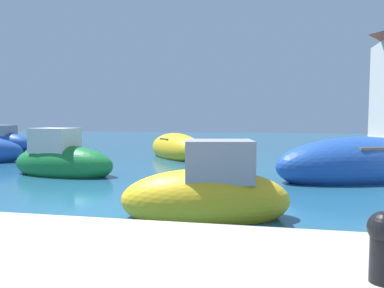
# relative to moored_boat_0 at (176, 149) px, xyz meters

# --- Properties ---
(ground) EXTENTS (80.00, 80.00, 0.00)m
(ground) POSITION_rel_moored_boat_0_xyz_m (0.70, -10.69, -0.43)
(ground) COLOR #1E5170
(quay_promenade) EXTENTS (44.00, 32.00, 0.50)m
(quay_promenade) POSITION_rel_moored_boat_0_xyz_m (5.02, -11.06, -0.18)
(quay_promenade) COLOR #ADA89E
(quay_promenade) RESTS_ON ground
(moored_boat_0) EXTENTS (4.33, 4.96, 1.54)m
(moored_boat_0) POSITION_rel_moored_boat_0_xyz_m (0.00, 0.00, 0.00)
(moored_boat_0) COLOR gold
(moored_boat_0) RESTS_ON ground
(moored_boat_1) EXTENTS (5.97, 4.09, 1.77)m
(moored_boat_1) POSITION_rel_moored_boat_0_xyz_m (7.21, -5.34, 0.06)
(moored_boat_1) COLOR #1E479E
(moored_boat_1) RESTS_ON ground
(moored_boat_3) EXTENTS (3.54, 1.98, 1.82)m
(moored_boat_3) POSITION_rel_moored_boat_0_xyz_m (3.18, -10.59, 0.04)
(moored_boat_3) COLOR gold
(moored_boat_3) RESTS_ON ground
(moored_boat_5) EXTENTS (4.01, 2.01, 1.91)m
(moored_boat_5) POSITION_rel_moored_boat_0_xyz_m (-2.55, -6.17, 0.06)
(moored_boat_5) COLOR #197233
(moored_boat_5) RESTS_ON ground
(mooring_bollard) EXTENTS (0.30, 0.30, 0.65)m
(mooring_bollard) POSITION_rel_moored_boat_0_xyz_m (5.34, -14.22, 0.44)
(mooring_bollard) COLOR black
(mooring_bollard) RESTS_ON quay_promenade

